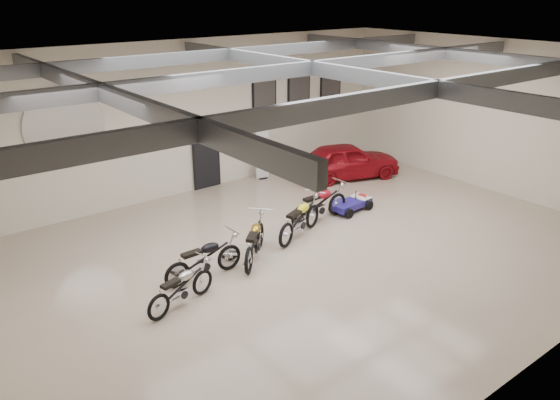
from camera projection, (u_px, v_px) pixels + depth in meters
floor at (308, 252)px, 14.32m from camera, size 16.00×12.00×0.01m
ceiling at (312, 57)px, 12.50m from camera, size 16.00×12.00×0.01m
back_wall at (190, 118)px, 17.82m from camera, size 16.00×0.02×5.00m
right_wall at (493, 117)px, 17.99m from camera, size 0.02×12.00×5.00m
ceiling_beams at (312, 68)px, 12.59m from camera, size 15.80×11.80×0.32m
door at (206, 158)px, 18.59m from camera, size 0.92×0.08×2.10m
logo_plaque at (65, 127)px, 15.38m from camera, size 2.30×0.06×1.16m
poster_left at (264, 90)px, 19.29m from camera, size 1.05×0.08×1.35m
poster_mid at (299, 85)px, 20.20m from camera, size 1.05×0.08×1.35m
poster_right at (331, 81)px, 21.12m from camera, size 1.05×0.08×1.35m
oil_sign at (240, 133)px, 19.16m from camera, size 0.72×0.10×0.72m
banner_stand at (262, 154)px, 19.48m from camera, size 0.53×0.26×1.87m
motorcycle_silver at (181, 287)px, 11.73m from camera, size 1.92×1.03×0.95m
motorcycle_black at (204, 259)px, 12.84m from camera, size 2.04×0.66×1.06m
motorcycle_gold at (254, 240)px, 13.75m from camera, size 1.96×1.89×1.08m
motorcycle_yellow at (300, 218)px, 15.00m from camera, size 2.23×1.39×1.11m
motorcycle_red at (319, 204)px, 16.01m from camera, size 2.17×0.76×1.12m
go_kart at (354, 200)px, 16.94m from camera, size 1.78×0.93×0.62m
vintage_car at (347, 160)px, 19.69m from camera, size 2.68×4.09×1.29m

